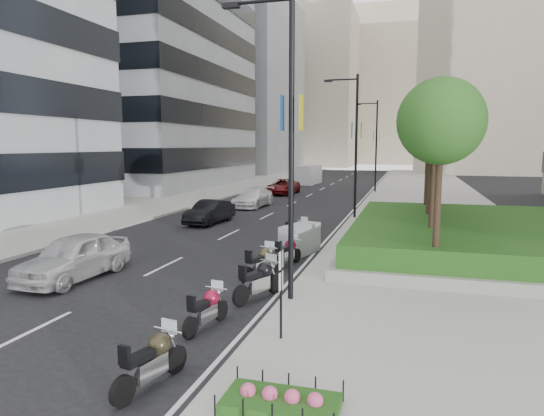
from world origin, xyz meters
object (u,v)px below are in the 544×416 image
at_px(lamp_post_0, 286,132).
at_px(motorcycle_0, 152,360).
at_px(lamp_post_1, 354,139).
at_px(car_c, 253,198).
at_px(delivery_van, 308,175).
at_px(motorcycle_3, 261,263).
at_px(motorcycle_1, 207,309).
at_px(motorcycle_4, 288,252).
at_px(motorcycle_2, 260,280).
at_px(car_d, 283,187).
at_px(motorcycle_5, 300,240).
at_px(parking_sign, 281,285).
at_px(motorcycle_6, 298,232).
at_px(lamp_post_2, 375,141).
at_px(car_a, 74,257).
at_px(car_b, 210,212).

bearing_deg(lamp_post_0, motorcycle_0, -102.10).
relative_size(lamp_post_1, car_c, 1.82).
height_order(car_c, delivery_van, delivery_van).
bearing_deg(lamp_post_1, motorcycle_3, -95.75).
bearing_deg(delivery_van, motorcycle_3, -76.32).
distance_m(motorcycle_1, motorcycle_4, 6.89).
xyz_separation_m(motorcycle_2, car_d, (-7.43, 31.26, 0.13)).
bearing_deg(car_d, lamp_post_0, -75.41).
distance_m(motorcycle_1, car_c, 24.77).
xyz_separation_m(lamp_post_0, delivery_van, (-8.54, 44.24, -4.00)).
xyz_separation_m(motorcycle_0, motorcycle_5, (0.22, 12.06, 0.11)).
xyz_separation_m(motorcycle_3, motorcycle_5, (0.48, 4.10, 0.08)).
bearing_deg(delivery_van, motorcycle_4, -75.21).
xyz_separation_m(parking_sign, motorcycle_6, (-2.26, 11.58, -0.88)).
bearing_deg(motorcycle_5, lamp_post_2, 15.27).
relative_size(motorcycle_0, delivery_van, 0.36).
relative_size(lamp_post_0, lamp_post_2, 1.00).
bearing_deg(car_a, car_c, 93.17).
distance_m(motorcycle_6, car_d, 23.75).
relative_size(motorcycle_0, motorcycle_6, 1.01).
bearing_deg(lamp_post_1, motorcycle_2, -92.89).
bearing_deg(motorcycle_5, motorcycle_1, -165.46).
distance_m(lamp_post_1, car_d, 17.15).
relative_size(lamp_post_2, parking_sign, 3.60).
distance_m(motorcycle_0, car_b, 20.01).
bearing_deg(lamp_post_1, car_b, -154.40).
relative_size(lamp_post_0, car_c, 1.82).
relative_size(lamp_post_2, car_d, 1.72).
height_order(motorcycle_0, motorcycle_5, motorcycle_5).
xyz_separation_m(parking_sign, car_c, (-8.68, 24.33, -0.74)).
bearing_deg(motorcycle_2, car_c, 41.40).
distance_m(motorcycle_5, car_b, 9.77).
relative_size(motorcycle_4, car_d, 0.38).
xyz_separation_m(lamp_post_0, motorcycle_5, (-1.00, 6.40, -4.41)).
bearing_deg(motorcycle_6, motorcycle_0, -154.53).
relative_size(motorcycle_0, car_c, 0.41).
bearing_deg(car_d, motorcycle_1, -78.78).
xyz_separation_m(motorcycle_3, motorcycle_4, (0.45, 2.05, -0.03)).
relative_size(motorcycle_0, car_d, 0.39).
bearing_deg(motorcycle_4, car_b, 55.08).
xyz_separation_m(car_a, car_b, (-0.27, 12.62, -0.10)).
bearing_deg(motorcycle_3, motorcycle_2, -146.47).
relative_size(lamp_post_1, motorcycle_2, 4.26).
height_order(motorcycle_1, car_b, car_b).
bearing_deg(lamp_post_1, motorcycle_0, -93.07).
distance_m(parking_sign, delivery_van, 48.13).
distance_m(motorcycle_1, motorcycle_3, 4.84).
xyz_separation_m(motorcycle_3, motorcycle_6, (-0.13, 6.29, -0.00)).
distance_m(motorcycle_4, car_a, 7.79).
distance_m(motorcycle_0, car_a, 9.04).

